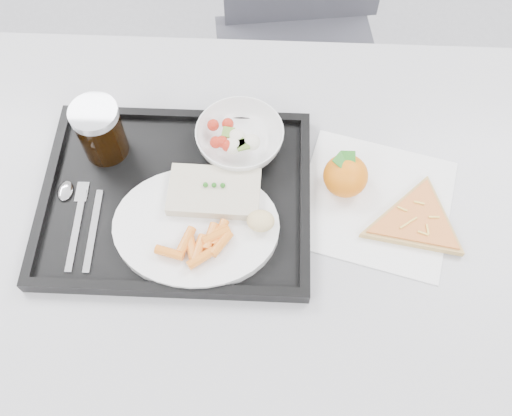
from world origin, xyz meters
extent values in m
cube|color=#B7B7BA|center=(0.00, 0.30, 0.73)|extent=(1.20, 0.80, 0.03)
cylinder|color=#47474C|center=(-0.54, 0.64, 0.36)|extent=(0.04, 0.04, 0.72)
cylinder|color=#47474C|center=(0.54, 0.64, 0.36)|extent=(0.04, 0.04, 0.72)
cube|color=#393940|center=(0.14, 0.88, 0.45)|extent=(0.47, 0.47, 0.04)
cylinder|color=#47474C|center=(-0.04, 0.70, 0.21)|extent=(0.03, 0.03, 0.43)
cylinder|color=#47474C|center=(0.32, 0.70, 0.21)|extent=(0.03, 0.03, 0.43)
cylinder|color=#47474C|center=(-0.04, 1.06, 0.21)|extent=(0.03, 0.03, 0.43)
cylinder|color=#47474C|center=(0.32, 1.06, 0.21)|extent=(0.03, 0.03, 0.43)
cube|color=black|center=(-0.09, 0.32, 0.76)|extent=(0.45, 0.35, 0.01)
cube|color=black|center=(-0.09, 0.49, 0.77)|extent=(0.45, 0.02, 0.01)
cube|color=black|center=(-0.09, 0.16, 0.77)|extent=(0.45, 0.02, 0.01)
cube|color=black|center=(0.13, 0.32, 0.77)|extent=(0.02, 0.32, 0.01)
cube|color=black|center=(-0.31, 0.32, 0.77)|extent=(0.02, 0.32, 0.01)
cylinder|color=white|center=(-0.05, 0.26, 0.77)|extent=(0.27, 0.27, 0.02)
cube|color=beige|center=(-0.02, 0.32, 0.79)|extent=(0.15, 0.09, 0.02)
sphere|color=#236B1C|center=(-0.04, 0.32, 0.81)|extent=(0.01, 0.01, 0.01)
sphere|color=#236B1C|center=(-0.02, 0.32, 0.81)|extent=(0.01, 0.01, 0.01)
sphere|color=#236B1C|center=(-0.01, 0.32, 0.81)|extent=(0.01, 0.01, 0.01)
ellipsoid|color=tan|center=(0.05, 0.26, 0.80)|extent=(0.05, 0.05, 0.03)
imported|color=white|center=(0.01, 0.43, 0.79)|extent=(0.15, 0.15, 0.05)
cylinder|color=black|center=(-0.22, 0.41, 0.81)|extent=(0.08, 0.08, 0.10)
cylinder|color=#A5A8AD|center=(-0.22, 0.41, 0.87)|extent=(0.08, 0.08, 0.01)
cube|color=silver|center=(-0.25, 0.25, 0.77)|extent=(0.01, 0.15, 0.00)
ellipsoid|color=silver|center=(-0.28, 0.32, 0.77)|extent=(0.03, 0.04, 0.01)
cube|color=silver|center=(-0.22, 0.25, 0.77)|extent=(0.01, 0.15, 0.00)
cube|color=silver|center=(-0.25, 0.32, 0.77)|extent=(0.02, 0.04, 0.00)
cube|color=white|center=(0.25, 0.33, 0.75)|extent=(0.30, 0.29, 0.00)
ellipsoid|color=orange|center=(0.19, 0.36, 0.79)|extent=(0.10, 0.10, 0.07)
cube|color=#236B1C|center=(0.19, 0.36, 0.81)|extent=(0.02, 0.05, 0.02)
cube|color=#236B1C|center=(0.19, 0.36, 0.81)|extent=(0.05, 0.05, 0.02)
cylinder|color=tan|center=(0.31, 0.29, 0.76)|extent=(0.25, 0.25, 0.01)
cylinder|color=#B13021|center=(0.31, 0.29, 0.77)|extent=(0.22, 0.22, 0.00)
cube|color=#EABC47|center=(0.29, 0.28, 0.77)|extent=(0.02, 0.01, 0.00)
cube|color=#EABC47|center=(0.30, 0.29, 0.77)|extent=(0.02, 0.01, 0.00)
cube|color=#EABC47|center=(0.32, 0.27, 0.77)|extent=(0.02, 0.01, 0.00)
cube|color=#EABC47|center=(0.29, 0.31, 0.77)|extent=(0.02, 0.01, 0.00)
cube|color=#EABC47|center=(0.32, 0.32, 0.77)|extent=(0.02, 0.01, 0.00)
cube|color=#EABC47|center=(0.33, 0.27, 0.77)|extent=(0.00, 0.02, 0.00)
cube|color=#EABC47|center=(0.34, 0.30, 0.77)|extent=(0.02, 0.00, 0.00)
cylinder|color=orange|center=(-0.04, 0.20, 0.80)|extent=(0.05, 0.04, 0.02)
cylinder|color=orange|center=(-0.06, 0.23, 0.79)|extent=(0.03, 0.05, 0.02)
cylinder|color=orange|center=(-0.01, 0.22, 0.80)|extent=(0.04, 0.05, 0.02)
cylinder|color=orange|center=(-0.08, 0.21, 0.79)|extent=(0.05, 0.03, 0.02)
cylinder|color=orange|center=(-0.01, 0.24, 0.80)|extent=(0.05, 0.04, 0.02)
cylinder|color=orange|center=(-0.04, 0.21, 0.79)|extent=(0.02, 0.05, 0.02)
cylinder|color=orange|center=(-0.02, 0.24, 0.79)|extent=(0.04, 0.04, 0.02)
cylinder|color=orange|center=(-0.01, 0.24, 0.79)|extent=(0.03, 0.05, 0.02)
cylinder|color=orange|center=(-0.02, 0.24, 0.79)|extent=(0.02, 0.05, 0.02)
cylinder|color=orange|center=(-0.05, 0.22, 0.79)|extent=(0.03, 0.05, 0.02)
sphere|color=red|center=(-0.01, 0.40, 0.80)|extent=(0.02, 0.02, 0.02)
sphere|color=red|center=(-0.01, 0.45, 0.80)|extent=(0.02, 0.02, 0.02)
sphere|color=red|center=(-0.03, 0.41, 0.80)|extent=(0.02, 0.02, 0.02)
sphere|color=red|center=(-0.04, 0.45, 0.80)|extent=(0.02, 0.02, 0.02)
sphere|color=red|center=(-0.02, 0.41, 0.80)|extent=(0.02, 0.02, 0.02)
ellipsoid|color=silver|center=(0.03, 0.41, 0.80)|extent=(0.03, 0.03, 0.02)
ellipsoid|color=silver|center=(0.00, 0.41, 0.80)|extent=(0.03, 0.03, 0.02)
ellipsoid|color=silver|center=(0.01, 0.42, 0.80)|extent=(0.03, 0.03, 0.02)
cube|color=olive|center=(0.02, 0.40, 0.80)|extent=(0.03, 0.03, 0.00)
cube|color=olive|center=(-0.01, 0.43, 0.80)|extent=(0.02, 0.02, 0.00)
cube|color=olive|center=(0.01, 0.41, 0.80)|extent=(0.03, 0.03, 0.00)
camera|label=1|loc=(0.06, -0.15, 1.60)|focal=40.00mm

